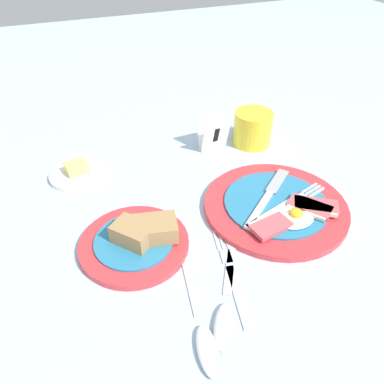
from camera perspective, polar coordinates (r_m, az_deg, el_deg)
name	(u,v)px	position (r m, az deg, el deg)	size (l,w,h in m)	color
ground_plane	(245,229)	(0.63, 8.08, -5.66)	(3.00, 3.00, 0.00)	#A3BCD1
breakfast_plate	(278,207)	(0.67, 12.94, -2.19)	(0.25, 0.25, 0.03)	red
bread_plate	(137,240)	(0.60, -8.33, -7.21)	(0.17, 0.17, 0.05)	red
sugar_cup	(253,127)	(0.84, 9.25, 9.70)	(0.08, 0.08, 0.07)	yellow
butter_dish	(78,173)	(0.77, -17.02, 2.80)	(0.11, 0.11, 0.03)	silver
number_card	(213,134)	(0.81, 3.25, 8.87)	(0.06, 0.05, 0.07)	white
teaspoon_by_saucer	(226,308)	(0.52, 5.15, -17.20)	(0.12, 0.17, 0.01)	silver
teaspoon_near_cup	(203,331)	(0.50, 1.64, -20.39)	(0.05, 0.19, 0.01)	silver
fork_on_cloth	(232,275)	(0.56, 6.12, -12.43)	(0.06, 0.18, 0.01)	silver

